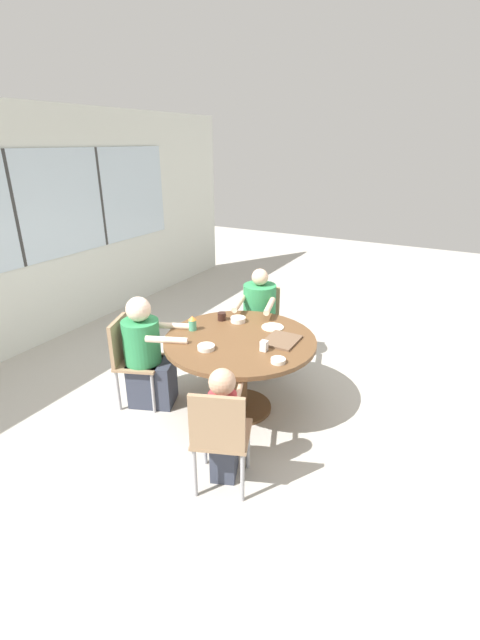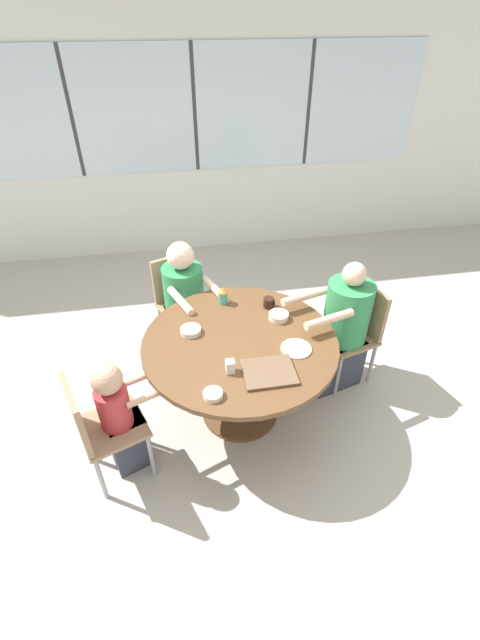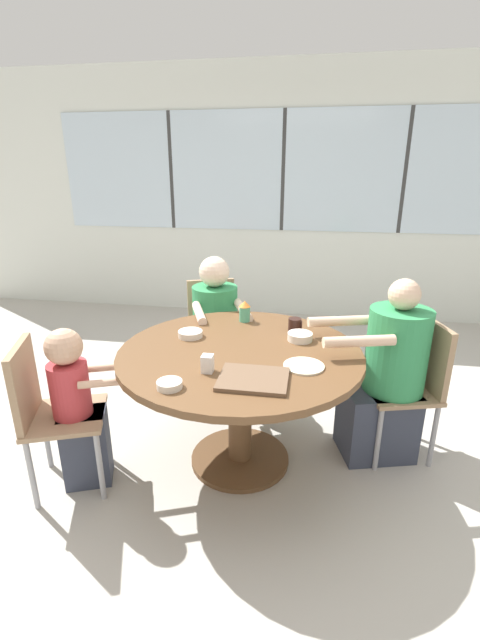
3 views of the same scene
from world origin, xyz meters
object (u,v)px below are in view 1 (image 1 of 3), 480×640
Objects in this scene: person_man_blue_shirt at (147,358)px; milk_carton_small at (264,346)px; person_woman_green_shirt at (258,325)px; sippy_cup at (192,323)px; bowl_white_shallow at (206,347)px; bowl_cereal at (278,361)px; person_toddler at (224,426)px; bowl_fruit at (238,320)px; coffee_mug at (222,316)px; chair_for_woman_green_shirt at (261,318)px; chair_for_man_blue_shirt at (129,354)px; chair_for_toddler at (220,432)px.

milk_carton_small is at bearing 79.12° from person_man_blue_shirt.
person_woman_green_shirt reaches higher than milk_carton_small.
sippy_cup reaches higher than bowl_white_shallow.
bowl_cereal is at bearing 107.72° from person_woman_green_shirt.
person_woman_green_shirt is 1.22m from bowl_white_shallow.
bowl_white_shallow is at bearing 111.63° from person_toddler.
person_woman_green_shirt is 1.20× the size of person_toddler.
person_woman_green_shirt is 0.59m from bowl_fruit.
person_toddler is 7.82× the size of bowl_cereal.
person_toddler is at bearing -155.73° from bowl_fruit.
bowl_cereal is (0.59, -0.16, 0.31)m from person_toddler.
milk_carton_small reaches higher than coffee_mug.
chair_for_woman_green_shirt is at bearing -6.40° from coffee_mug.
person_man_blue_shirt is 1.26m from person_toddler.
bowl_cereal is at bearing -82.77° from bowl_white_shallow.
person_woman_green_shirt is (1.24, -0.75, -0.02)m from chair_for_man_blue_shirt.
chair_for_toddler is at bearing -149.72° from coffee_mug.
chair_for_woman_green_shirt is 1.38m from bowl_white_shallow.
coffee_mug is 0.17m from bowl_fruit.
chair_for_toddler is 0.78m from bowl_cereal.
chair_for_woman_green_shirt is 0.79× the size of person_man_blue_shirt.
chair_for_woman_green_shirt is 0.17m from person_woman_green_shirt.
bowl_white_shallow is 0.64m from bowl_cereal.
person_toddler is 6.39× the size of bowl_fruit.
person_woman_green_shirt reaches higher than person_man_blue_shirt.
sippy_cup is at bearing 102.35° from chair_for_man_blue_shirt.
bowl_white_shallow is at bearing 78.82° from person_woman_green_shirt.
chair_for_toddler is at bearing -156.07° from bowl_fruit.
bowl_fruit is (0.72, -0.78, 0.25)m from chair_for_man_blue_shirt.
person_toddler is (-1.70, -0.56, -0.04)m from person_woman_green_shirt.
chair_for_man_blue_shirt is 1.50m from bowl_cereal.
milk_carton_small is (-1.14, -0.58, 0.27)m from chair_for_woman_green_shirt.
person_woman_green_shirt is 12.53× the size of milk_carton_small.
bowl_fruit is (-0.69, -0.08, 0.25)m from chair_for_woman_green_shirt.
person_woman_green_shirt is 9.42× the size of bowl_cereal.
bowl_cereal is at bearing -122.40° from coffee_mug.
chair_for_man_blue_shirt is 1.34m from milk_carton_small.
sippy_cup reaches higher than bowl_cereal.
chair_for_toddler reaches higher than bowl_fruit.
coffee_mug is 0.72× the size of bowl_cereal.
bowl_fruit is at bearing 81.17° from chair_for_woman_green_shirt.
sippy_cup is 0.47m from bowl_fruit.
coffee_mug is at bearing 99.16° from chair_for_toddler.
person_toddler reaches higher than chair_for_woman_green_shirt.
coffee_mug is (1.28, 0.75, 0.27)m from chair_for_toddler.
chair_for_toddler is 7.21× the size of bowl_cereal.
person_toddler is at bearing 90.00° from chair_for_toddler.
person_woman_green_shirt is at bearing 28.69° from milk_carton_small.
milk_carton_small is (-0.40, -0.66, 0.01)m from coffee_mug.
person_toddler reaches higher than milk_carton_small.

